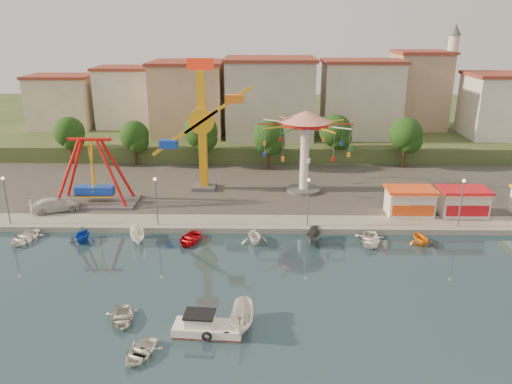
{
  "coord_description": "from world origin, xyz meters",
  "views": [
    {
      "loc": [
        3.39,
        -36.32,
        21.24
      ],
      "look_at": [
        2.52,
        14.0,
        4.0
      ],
      "focal_mm": 35.0,
      "sensor_mm": 36.0,
      "label": 1
    }
  ],
  "objects_px": {
    "pirate_ship_ride": "(93,173)",
    "wave_swinger": "(305,133)",
    "cabin_motorboat": "(206,328)",
    "rowboat_a": "(122,318)",
    "kamikaze_tower": "(206,130)",
    "skiff": "(242,319)",
    "van": "(55,205)"
  },
  "relations": [
    {
      "from": "wave_swinger",
      "to": "skiff",
      "type": "height_order",
      "value": "wave_swinger"
    },
    {
      "from": "pirate_ship_ride",
      "to": "wave_swinger",
      "type": "relative_size",
      "value": 0.86
    },
    {
      "from": "rowboat_a",
      "to": "kamikaze_tower",
      "type": "bearing_deg",
      "value": 69.17
    },
    {
      "from": "pirate_ship_ride",
      "to": "rowboat_a",
      "type": "bearing_deg",
      "value": -68.13
    },
    {
      "from": "skiff",
      "to": "van",
      "type": "relative_size",
      "value": 0.81
    },
    {
      "from": "wave_swinger",
      "to": "skiff",
      "type": "relative_size",
      "value": 2.67
    },
    {
      "from": "cabin_motorboat",
      "to": "rowboat_a",
      "type": "distance_m",
      "value": 6.62
    },
    {
      "from": "cabin_motorboat",
      "to": "rowboat_a",
      "type": "height_order",
      "value": "cabin_motorboat"
    },
    {
      "from": "pirate_ship_ride",
      "to": "kamikaze_tower",
      "type": "height_order",
      "value": "kamikaze_tower"
    },
    {
      "from": "pirate_ship_ride",
      "to": "kamikaze_tower",
      "type": "distance_m",
      "value": 14.46
    },
    {
      "from": "wave_swinger",
      "to": "pirate_ship_ride",
      "type": "bearing_deg",
      "value": -169.06
    },
    {
      "from": "wave_swinger",
      "to": "cabin_motorboat",
      "type": "relative_size",
      "value": 2.29
    },
    {
      "from": "cabin_motorboat",
      "to": "skiff",
      "type": "height_order",
      "value": "skiff"
    },
    {
      "from": "pirate_ship_ride",
      "to": "van",
      "type": "relative_size",
      "value": 1.86
    },
    {
      "from": "pirate_ship_ride",
      "to": "van",
      "type": "distance_m",
      "value": 5.55
    },
    {
      "from": "pirate_ship_ride",
      "to": "skiff",
      "type": "distance_m",
      "value": 31.14
    },
    {
      "from": "wave_swinger",
      "to": "van",
      "type": "xyz_separation_m",
      "value": [
        -28.99,
        -7.6,
        -6.82
      ]
    },
    {
      "from": "wave_swinger",
      "to": "rowboat_a",
      "type": "bearing_deg",
      "value": -118.42
    },
    {
      "from": "wave_swinger",
      "to": "cabin_motorboat",
      "type": "distance_m",
      "value": 32.49
    },
    {
      "from": "rowboat_a",
      "to": "van",
      "type": "distance_m",
      "value": 25.12
    },
    {
      "from": "pirate_ship_ride",
      "to": "cabin_motorboat",
      "type": "bearing_deg",
      "value": -57.59
    },
    {
      "from": "wave_swinger",
      "to": "skiff",
      "type": "bearing_deg",
      "value": -102.52
    },
    {
      "from": "skiff",
      "to": "van",
      "type": "bearing_deg",
      "value": 138.42
    },
    {
      "from": "pirate_ship_ride",
      "to": "van",
      "type": "bearing_deg",
      "value": -144.14
    },
    {
      "from": "skiff",
      "to": "wave_swinger",
      "type": "bearing_deg",
      "value": 80.3
    },
    {
      "from": "kamikaze_tower",
      "to": "skiff",
      "type": "xyz_separation_m",
      "value": [
        5.84,
        -30.09,
        -7.54
      ]
    },
    {
      "from": "cabin_motorboat",
      "to": "skiff",
      "type": "distance_m",
      "value": 2.67
    },
    {
      "from": "rowboat_a",
      "to": "van",
      "type": "bearing_deg",
      "value": 107.62
    },
    {
      "from": "pirate_ship_ride",
      "to": "cabin_motorboat",
      "type": "height_order",
      "value": "pirate_ship_ride"
    },
    {
      "from": "kamikaze_tower",
      "to": "cabin_motorboat",
      "type": "relative_size",
      "value": 3.25
    },
    {
      "from": "pirate_ship_ride",
      "to": "cabin_motorboat",
      "type": "distance_m",
      "value": 30.26
    },
    {
      "from": "wave_swinger",
      "to": "skiff",
      "type": "xyz_separation_m",
      "value": [
        -6.57,
        -29.56,
        -7.36
      ]
    }
  ]
}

